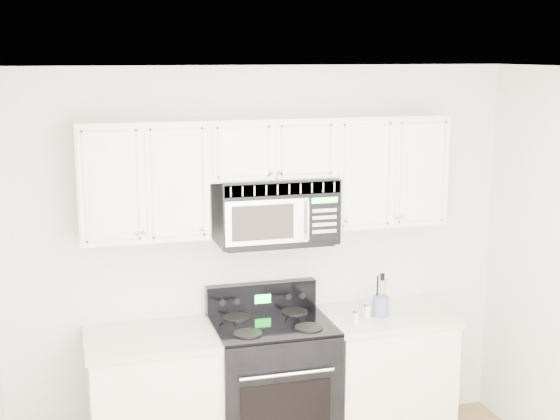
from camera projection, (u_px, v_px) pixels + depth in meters
name	position (u px, v px, depth m)	size (l,w,h in m)	color
room	(353.00, 347.00, 3.72)	(3.51, 3.51, 2.61)	olive
base_cabinet_left	(155.00, 407.00, 5.04)	(0.86, 0.65, 0.92)	beige
base_cabinet_right	(384.00, 380.00, 5.47)	(0.86, 0.65, 0.92)	beige
range	(272.00, 386.00, 5.23)	(0.77, 0.70, 1.12)	black
upper_cabinets	(268.00, 169.00, 5.09)	(2.44, 0.37, 0.75)	beige
microwave	(275.00, 210.00, 5.12)	(0.78, 0.44, 0.43)	black
utensil_crock	(380.00, 305.00, 5.29)	(0.11, 0.11, 0.30)	slate
shaker_salt	(356.00, 317.00, 5.16)	(0.04, 0.04, 0.09)	silver
shaker_pepper	(367.00, 311.00, 5.25)	(0.04, 0.04, 0.10)	silver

